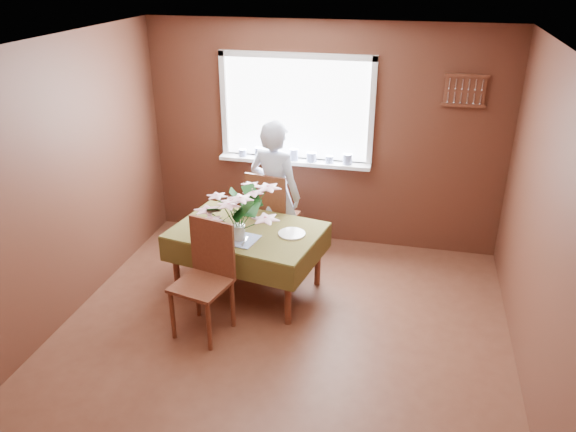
% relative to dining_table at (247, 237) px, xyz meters
% --- Properties ---
extents(floor, '(4.50, 4.50, 0.00)m').
position_rel_dining_table_xyz_m(floor, '(0.50, -0.94, -0.60)').
color(floor, '#582D1E').
rests_on(floor, ground).
extents(ceiling, '(4.50, 4.50, 0.00)m').
position_rel_dining_table_xyz_m(ceiling, '(0.50, -0.94, 1.90)').
color(ceiling, white).
rests_on(ceiling, wall_back).
extents(wall_back, '(4.00, 0.00, 4.00)m').
position_rel_dining_table_xyz_m(wall_back, '(0.50, 1.31, 0.65)').
color(wall_back, brown).
rests_on(wall_back, floor).
extents(wall_left, '(0.00, 4.50, 4.50)m').
position_rel_dining_table_xyz_m(wall_left, '(-1.50, -0.94, 0.65)').
color(wall_left, brown).
rests_on(wall_left, floor).
extents(wall_right, '(0.00, 4.50, 4.50)m').
position_rel_dining_table_xyz_m(wall_right, '(2.50, -0.94, 0.65)').
color(wall_right, brown).
rests_on(wall_right, floor).
extents(window_assembly, '(1.72, 0.20, 1.22)m').
position_rel_dining_table_xyz_m(window_assembly, '(0.20, 1.26, 0.74)').
color(window_assembly, white).
rests_on(window_assembly, wall_back).
extents(spoon_rack, '(0.44, 0.05, 0.33)m').
position_rel_dining_table_xyz_m(spoon_rack, '(1.95, 1.28, 1.25)').
color(spoon_rack, brown).
rests_on(spoon_rack, wall_back).
extents(dining_table, '(1.55, 1.20, 0.69)m').
position_rel_dining_table_xyz_m(dining_table, '(0.00, 0.00, 0.00)').
color(dining_table, brown).
rests_on(dining_table, floor).
extents(chair_far, '(0.52, 0.52, 1.05)m').
position_rel_dining_table_xyz_m(chair_far, '(0.07, 0.63, -0.03)').
color(chair_far, brown).
rests_on(chair_far, floor).
extents(chair_near, '(0.53, 0.53, 1.03)m').
position_rel_dining_table_xyz_m(chair_near, '(-0.16, -0.69, -0.04)').
color(chair_near, brown).
rests_on(chair_near, floor).
extents(seated_woman, '(0.67, 0.54, 1.60)m').
position_rel_dining_table_xyz_m(seated_woman, '(0.12, 0.63, 0.20)').
color(seated_woman, white).
rests_on(seated_woman, floor).
extents(flower_bouquet, '(0.60, 0.60, 0.51)m').
position_rel_dining_table_xyz_m(flower_bouquet, '(-0.01, -0.23, 0.42)').
color(flower_bouquet, white).
rests_on(flower_bouquet, dining_table).
extents(side_plate, '(0.31, 0.31, 0.01)m').
position_rel_dining_table_xyz_m(side_plate, '(0.45, -0.01, 0.09)').
color(side_plate, white).
rests_on(side_plate, dining_table).
extents(table_knife, '(0.03, 0.19, 0.00)m').
position_rel_dining_table_xyz_m(table_knife, '(0.06, -0.27, 0.09)').
color(table_knife, silver).
rests_on(table_knife, dining_table).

